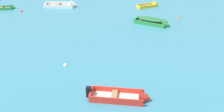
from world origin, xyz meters
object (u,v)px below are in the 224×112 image
object	(u,v)px
rowboat_yellow_near_camera	(152,5)
mooring_buoy_far_field	(22,12)
mooring_buoy_midfield	(66,65)
rowboat_white_near_right	(68,5)
mooring_buoy_between_boats_left	(178,19)
rowboat_red_midfield_left	(130,97)
rowboat_green_cluster_inner	(156,22)
rowboat_green_outer_right	(9,8)

from	to	relation	value
rowboat_yellow_near_camera	mooring_buoy_far_field	distance (m)	16.74
mooring_buoy_midfield	mooring_buoy_far_field	bearing A→B (deg)	130.43
rowboat_yellow_near_camera	rowboat_white_near_right	distance (m)	10.98
mooring_buoy_between_boats_left	mooring_buoy_far_field	size ratio (longest dim) A/B	1.04
rowboat_red_midfield_left	rowboat_green_cluster_inner	distance (m)	14.42
rowboat_green_outer_right	mooring_buoy_midfield	distance (m)	17.09
rowboat_red_midfield_left	mooring_buoy_between_boats_left	bearing A→B (deg)	79.03
rowboat_red_midfield_left	mooring_buoy_midfield	bearing A→B (deg)	148.76
rowboat_yellow_near_camera	rowboat_green_cluster_inner	xyz separation A→B (m)	(0.97, -6.26, 0.19)
rowboat_white_near_right	mooring_buoy_midfield	world-z (taller)	rowboat_white_near_right
rowboat_green_outer_right	rowboat_white_near_right	world-z (taller)	rowboat_white_near_right
rowboat_green_outer_right	rowboat_yellow_near_camera	distance (m)	18.55
rowboat_green_outer_right	rowboat_yellow_near_camera	xyz separation A→B (m)	(17.95, 4.69, 0.02)
mooring_buoy_far_field	mooring_buoy_midfield	bearing A→B (deg)	-49.57
rowboat_white_near_right	mooring_buoy_far_field	xyz separation A→B (m)	(-5.17, -2.89, -0.20)
rowboat_red_midfield_left	rowboat_white_near_right	world-z (taller)	rowboat_red_midfield_left
rowboat_white_near_right	rowboat_green_cluster_inner	xyz separation A→B (m)	(11.69, -3.87, 0.15)
mooring_buoy_between_boats_left	rowboat_green_outer_right	bearing A→B (deg)	-177.80
rowboat_yellow_near_camera	rowboat_white_near_right	bearing A→B (deg)	-167.41
rowboat_green_outer_right	mooring_buoy_far_field	world-z (taller)	rowboat_green_outer_right
rowboat_yellow_near_camera	rowboat_green_cluster_inner	size ratio (longest dim) A/B	0.70
rowboat_green_cluster_inner	mooring_buoy_far_field	distance (m)	16.89
rowboat_green_outer_right	rowboat_green_cluster_inner	bearing A→B (deg)	-4.75
rowboat_white_near_right	mooring_buoy_between_boats_left	size ratio (longest dim) A/B	11.69
rowboat_green_outer_right	rowboat_green_cluster_inner	world-z (taller)	rowboat_green_cluster_inner
rowboat_yellow_near_camera	rowboat_green_cluster_inner	world-z (taller)	rowboat_green_cluster_inner
rowboat_red_midfield_left	rowboat_green_cluster_inner	bearing A→B (deg)	86.96
rowboat_white_near_right	mooring_buoy_midfield	size ratio (longest dim) A/B	13.30
rowboat_red_midfield_left	rowboat_yellow_near_camera	bearing A→B (deg)	90.57
rowboat_green_cluster_inner	mooring_buoy_between_boats_left	size ratio (longest dim) A/B	11.40
rowboat_yellow_near_camera	mooring_buoy_midfield	xyz separation A→B (m)	(-5.99, -16.90, -0.16)
mooring_buoy_midfield	rowboat_green_cluster_inner	bearing A→B (deg)	56.82
rowboat_green_cluster_inner	mooring_buoy_between_boats_left	bearing A→B (deg)	43.88
rowboat_yellow_near_camera	mooring_buoy_midfield	world-z (taller)	rowboat_yellow_near_camera
rowboat_red_midfield_left	mooring_buoy_far_field	bearing A→B (deg)	136.30
rowboat_green_cluster_inner	rowboat_green_outer_right	bearing A→B (deg)	175.25
rowboat_green_outer_right	rowboat_red_midfield_left	distance (m)	24.18
rowboat_red_midfield_left	rowboat_yellow_near_camera	size ratio (longest dim) A/B	1.58
mooring_buoy_midfield	rowboat_white_near_right	bearing A→B (deg)	108.06
mooring_buoy_midfield	mooring_buoy_far_field	distance (m)	15.27
mooring_buoy_far_field	rowboat_yellow_near_camera	bearing A→B (deg)	18.39
rowboat_green_cluster_inner	mooring_buoy_midfield	distance (m)	12.72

